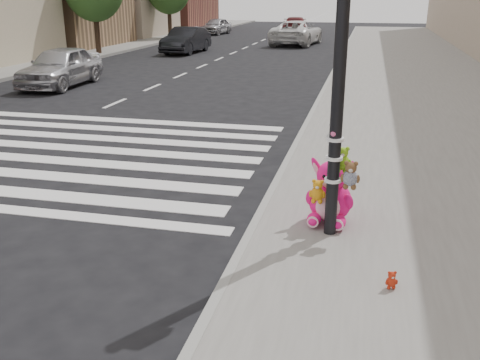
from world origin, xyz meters
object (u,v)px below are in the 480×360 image
(signal_pole, at_px, (339,107))
(car_silver_far, at_px, (60,67))
(red_teddy, at_px, (391,280))
(pink_bunny, at_px, (330,196))
(car_dark_far, at_px, (186,40))
(car_white_near, at_px, (297,33))

(signal_pole, distance_m, car_silver_far, 14.97)
(red_teddy, bearing_deg, pink_bunny, 98.57)
(car_silver_far, height_order, car_dark_far, same)
(pink_bunny, bearing_deg, car_dark_far, 118.06)
(car_white_near, bearing_deg, pink_bunny, 104.61)
(car_silver_far, xyz_separation_m, car_white_near, (6.07, 18.32, 0.06))
(signal_pole, xyz_separation_m, red_teddy, (0.74, -1.31, -1.60))
(signal_pole, bearing_deg, car_white_near, 98.46)
(pink_bunny, distance_m, red_teddy, 1.87)
(red_teddy, xyz_separation_m, car_white_near, (-5.06, 30.35, 0.52))
(car_white_near, bearing_deg, car_silver_far, 77.83)
(car_silver_far, bearing_deg, pink_bunny, -47.21)
(red_teddy, height_order, car_silver_far, car_silver_far)
(pink_bunny, relative_size, car_silver_far, 0.23)
(red_teddy, bearing_deg, car_dark_far, 96.60)
(signal_pole, xyz_separation_m, car_white_near, (-4.32, 29.04, -1.08))
(signal_pole, relative_size, car_silver_far, 0.97)
(car_silver_far, bearing_deg, car_white_near, 69.53)
(red_teddy, bearing_deg, signal_pole, 102.54)
(signal_pole, distance_m, car_white_near, 29.38)
(car_white_near, bearing_deg, car_dark_far, 56.53)
(signal_pole, height_order, car_white_near, signal_pole)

